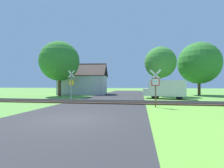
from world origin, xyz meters
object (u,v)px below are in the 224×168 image
(house, at_px, (84,84))
(mail_truck, at_px, (166,89))
(crossing_sign_far, at_px, (71,83))
(stop_sign_near, at_px, (156,85))
(tree_left, at_px, (60,61))
(tree_far, at_px, (199,63))
(tree_right, at_px, (160,62))

(house, relative_size, mail_truck, 1.68)
(crossing_sign_far, xyz_separation_m, mail_truck, (10.93, 3.26, -0.72))
(stop_sign_near, xyz_separation_m, tree_left, (-13.30, 11.11, 3.59))
(tree_left, bearing_deg, mail_truck, -9.64)
(stop_sign_near, distance_m, tree_far, 19.12)
(tree_far, distance_m, tree_right, 7.28)
(tree_left, xyz_separation_m, mail_truck, (15.23, -2.59, -4.06))
(tree_right, relative_size, mail_truck, 1.43)
(house, bearing_deg, tree_left, -114.66)
(tree_right, height_order, mail_truck, tree_right)
(stop_sign_near, height_order, house, house)
(mail_truck, bearing_deg, house, 76.47)
(crossing_sign_far, height_order, mail_truck, crossing_sign_far)
(stop_sign_near, bearing_deg, mail_truck, -91.48)
(tree_right, bearing_deg, tree_far, 26.49)
(tree_far, height_order, tree_right, tree_far)
(crossing_sign_far, distance_m, tree_far, 21.09)
(tree_far, bearing_deg, mail_truck, -127.54)
(crossing_sign_far, bearing_deg, tree_right, 49.15)
(tree_left, distance_m, mail_truck, 15.97)
(crossing_sign_far, relative_size, house, 0.39)
(tree_right, xyz_separation_m, tree_left, (-15.10, -2.48, 0.20))
(house, distance_m, tree_left, 6.77)
(stop_sign_near, relative_size, crossing_sign_far, 0.86)
(tree_left, relative_size, mail_truck, 1.59)
(stop_sign_near, xyz_separation_m, house, (-11.34, 16.60, 0.14))
(crossing_sign_far, bearing_deg, stop_sign_near, -18.81)
(mail_truck, bearing_deg, crossing_sign_far, 124.42)
(stop_sign_near, distance_m, tree_left, 17.70)
(stop_sign_near, bearing_deg, house, -44.40)
(house, xyz_separation_m, tree_right, (13.14, -3.01, 3.25))
(crossing_sign_far, bearing_deg, mail_truck, 28.12)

